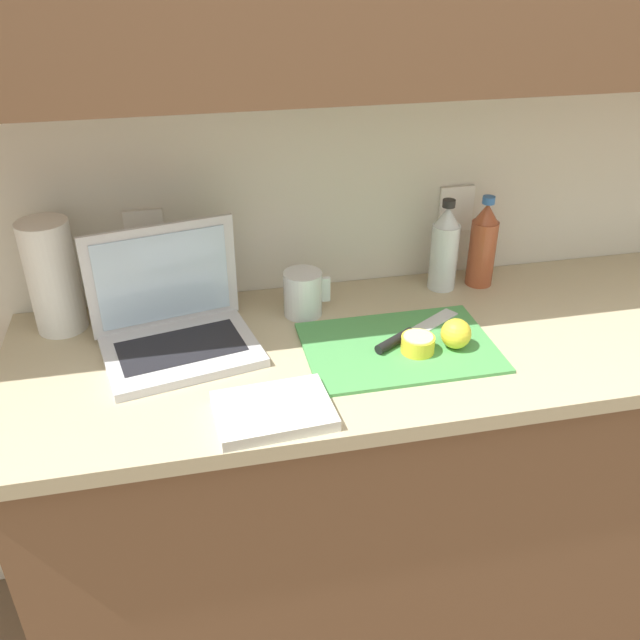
# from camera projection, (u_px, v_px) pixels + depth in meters

# --- Properties ---
(ground_plane) EXTENTS (12.00, 12.00, 0.00)m
(ground_plane) POSITION_uv_depth(u_px,v_px,m) (434.00, 588.00, 2.01)
(ground_plane) COLOR brown
(ground_plane) RESTS_ON ground
(wall_back) EXTENTS (5.20, 0.38, 2.60)m
(wall_back) POSITION_uv_depth(u_px,v_px,m) (458.00, 6.00, 1.43)
(wall_back) COLOR silver
(wall_back) RESTS_ON ground_plane
(counter_unit) EXTENTS (2.08, 0.61, 0.90)m
(counter_unit) POSITION_uv_depth(u_px,v_px,m) (457.00, 470.00, 1.79)
(counter_unit) COLOR brown
(counter_unit) RESTS_ON ground_plane
(laptop) EXTENTS (0.37, 0.31, 0.26)m
(laptop) POSITION_uv_depth(u_px,v_px,m) (174.00, 320.00, 1.48)
(laptop) COLOR silver
(laptop) RESTS_ON counter_unit
(cutting_board) EXTENTS (0.42, 0.29, 0.01)m
(cutting_board) POSITION_uv_depth(u_px,v_px,m) (399.00, 347.00, 1.49)
(cutting_board) COLOR #4C9E51
(cutting_board) RESTS_ON counter_unit
(knife) EXTENTS (0.24, 0.17, 0.02)m
(knife) POSITION_uv_depth(u_px,v_px,m) (404.00, 336.00, 1.51)
(knife) COLOR silver
(knife) RESTS_ON cutting_board
(lemon_half_cut) EXTENTS (0.07, 0.07, 0.04)m
(lemon_half_cut) POSITION_uv_depth(u_px,v_px,m) (418.00, 344.00, 1.46)
(lemon_half_cut) COLOR yellow
(lemon_half_cut) RESTS_ON cutting_board
(lemon_whole_beside) EXTENTS (0.07, 0.07, 0.07)m
(lemon_whole_beside) POSITION_uv_depth(u_px,v_px,m) (456.00, 334.00, 1.47)
(lemon_whole_beside) COLOR yellow
(lemon_whole_beside) RESTS_ON cutting_board
(bottle_green_soda) EXTENTS (0.07, 0.07, 0.24)m
(bottle_green_soda) POSITION_uv_depth(u_px,v_px,m) (483.00, 245.00, 1.72)
(bottle_green_soda) COLOR #A34C2D
(bottle_green_soda) RESTS_ON counter_unit
(bottle_oil_tall) EXTENTS (0.07, 0.07, 0.24)m
(bottle_oil_tall) POSITION_uv_depth(u_px,v_px,m) (444.00, 249.00, 1.70)
(bottle_oil_tall) COLOR silver
(bottle_oil_tall) RESTS_ON counter_unit
(measuring_cup) EXTENTS (0.11, 0.09, 0.11)m
(measuring_cup) POSITION_uv_depth(u_px,v_px,m) (303.00, 293.00, 1.60)
(measuring_cup) COLOR silver
(measuring_cup) RESTS_ON counter_unit
(paper_towel_roll) EXTENTS (0.11, 0.11, 0.26)m
(paper_towel_roll) POSITION_uv_depth(u_px,v_px,m) (53.00, 277.00, 1.51)
(paper_towel_roll) COLOR white
(paper_towel_roll) RESTS_ON counter_unit
(dish_towel) EXTENTS (0.23, 0.17, 0.02)m
(dish_towel) POSITION_uv_depth(u_px,v_px,m) (273.00, 411.00, 1.28)
(dish_towel) COLOR silver
(dish_towel) RESTS_ON counter_unit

